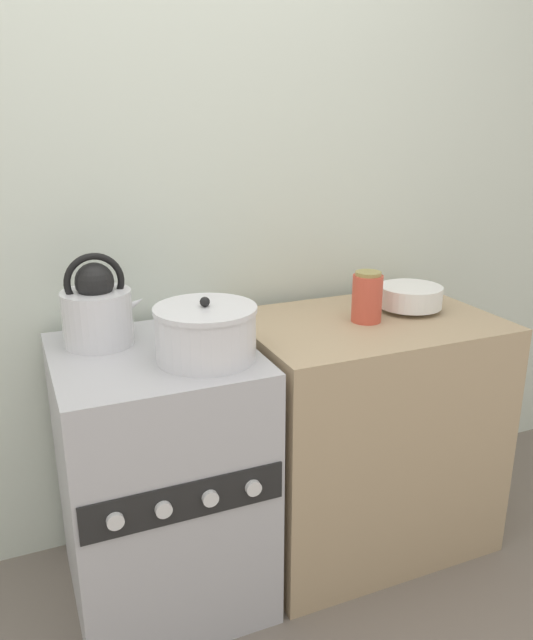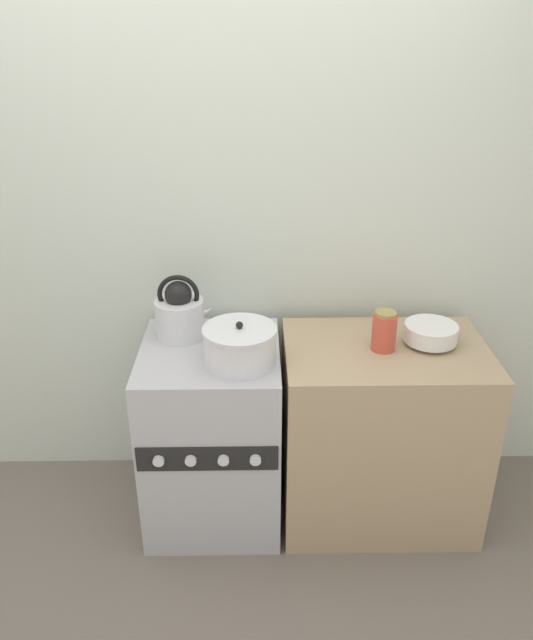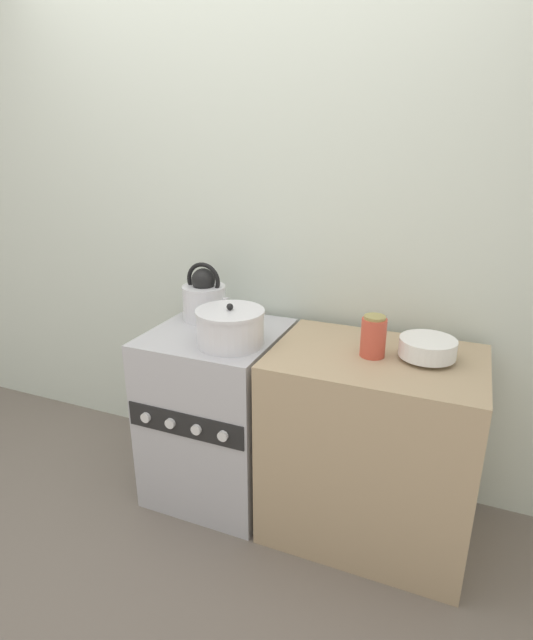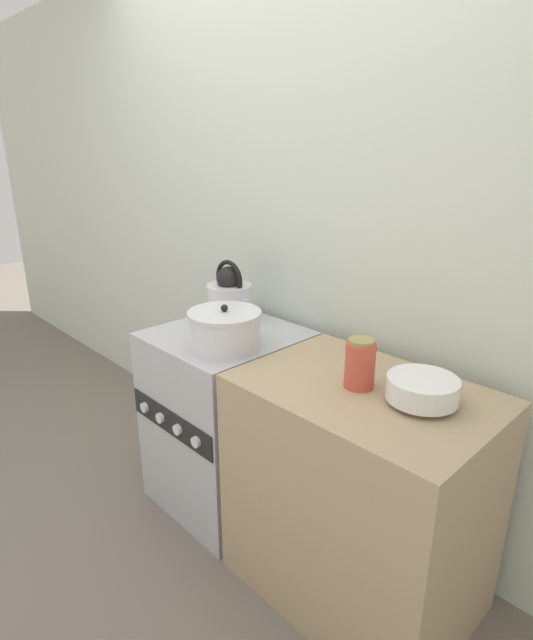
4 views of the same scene
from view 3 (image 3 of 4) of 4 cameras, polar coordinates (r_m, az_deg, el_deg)
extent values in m
plane|color=#70665B|center=(2.46, -8.63, -21.92)|extent=(12.00, 12.00, 0.00)
cube|color=silver|center=(2.46, -2.05, 10.97)|extent=(7.00, 0.06, 2.50)
cube|color=#B2B2B7|center=(2.42, -5.47, -10.40)|extent=(0.57, 0.60, 0.82)
cube|color=black|center=(2.15, -9.36, -11.77)|extent=(0.55, 0.01, 0.11)
cylinder|color=silver|center=(2.24, -13.64, -10.78)|extent=(0.04, 0.02, 0.04)
cylinder|color=silver|center=(2.18, -10.96, -11.52)|extent=(0.04, 0.02, 0.04)
cylinder|color=silver|center=(2.12, -8.04, -12.30)|extent=(0.04, 0.02, 0.04)
cylinder|color=silver|center=(2.06, -5.01, -13.07)|extent=(0.04, 0.02, 0.04)
cube|color=tan|center=(2.21, 11.75, -13.88)|extent=(0.83, 0.58, 0.83)
cylinder|color=silver|center=(2.39, -7.12, 1.99)|extent=(0.20, 0.20, 0.16)
sphere|color=black|center=(2.36, -7.23, 4.52)|extent=(0.11, 0.11, 0.11)
torus|color=black|center=(2.36, -7.23, 4.49)|extent=(0.17, 0.02, 0.17)
cone|color=silver|center=(2.34, -5.07, 2.29)|extent=(0.10, 0.04, 0.08)
cylinder|color=silver|center=(2.08, -4.14, -1.02)|extent=(0.28, 0.28, 0.14)
cylinder|color=silver|center=(2.05, -4.20, 0.96)|extent=(0.29, 0.29, 0.01)
sphere|color=black|center=(2.05, -4.21, 1.52)|extent=(0.03, 0.03, 0.03)
cylinder|color=white|center=(2.03, 17.79, -4.13)|extent=(0.10, 0.10, 0.02)
cylinder|color=white|center=(2.01, 17.92, -3.00)|extent=(0.22, 0.22, 0.07)
cylinder|color=#CC4C38|center=(1.98, 12.11, -1.97)|extent=(0.10, 0.10, 0.15)
cylinder|color=#998C4C|center=(1.95, 12.28, 0.29)|extent=(0.08, 0.08, 0.01)
camera|label=1|loc=(1.38, -59.98, 3.48)|focal=35.00mm
camera|label=2|loc=(0.99, -101.54, 21.62)|focal=35.00mm
camera|label=4|loc=(0.80, 65.64, 4.40)|focal=28.00mm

